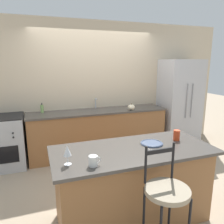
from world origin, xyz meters
name	(u,v)px	position (x,y,z in m)	size (l,w,h in m)	color
ground_plane	(104,159)	(0.00, 0.00, 0.00)	(18.00, 18.00, 0.00)	tan
wall_back	(94,87)	(0.00, 0.68, 1.35)	(6.00, 0.07, 2.70)	beige
back_counter	(99,132)	(0.00, 0.37, 0.46)	(2.80, 0.66, 0.92)	#936038
sink_faucet	(96,102)	(0.00, 0.56, 1.06)	(0.02, 0.13, 0.22)	#ADAFB5
kitchen_island	(133,184)	(-0.17, -1.70, 0.46)	(1.85, 0.83, 0.91)	#936038
refrigerator	(179,103)	(1.91, 0.32, 0.97)	(0.84, 0.69, 1.93)	#BCBCC1
oven_range	(4,142)	(-1.79, 0.32, 0.47)	(0.72, 0.69, 0.95)	#ADAFB5
bar_stool_near	(166,202)	(-0.14, -2.34, 0.63)	(0.40, 0.40, 1.14)	black
dinner_plate	(152,143)	(0.10, -1.63, 0.92)	(0.27, 0.27, 0.02)	#425170
wine_glass	(67,151)	(-0.94, -1.84, 1.05)	(0.08, 0.08, 0.19)	white
coffee_mug	(93,161)	(-0.71, -1.95, 0.96)	(0.12, 0.09, 0.10)	white
tumbler_cup	(177,135)	(0.46, -1.62, 0.97)	(0.08, 0.08, 0.13)	red
pumpkin_decoration	(131,107)	(0.64, 0.16, 0.98)	(0.14, 0.14, 0.14)	beige
soap_bottle	(42,109)	(-1.09, 0.53, 1.00)	(0.06, 0.06, 0.19)	#89B260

